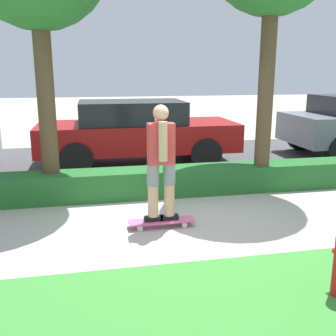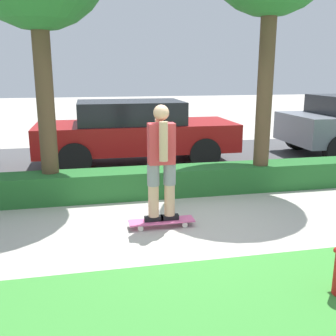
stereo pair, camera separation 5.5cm
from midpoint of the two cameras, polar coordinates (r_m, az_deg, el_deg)
name	(u,v)px [view 1 (the left image)]	position (r m, az deg, el deg)	size (l,w,h in m)	color
ground_plane	(185,228)	(5.59, 2.83, -8.72)	(60.00, 60.00, 0.00)	#ADA89E
street_asphalt	(144,162)	(9.53, -3.35, 0.84)	(18.41, 5.00, 0.01)	#474749
hedge_row	(164,181)	(6.99, -0.36, -1.97)	(18.41, 0.60, 0.48)	#236028
skateboard	(161,221)	(5.60, -0.70, -7.75)	(0.93, 0.24, 0.10)	#DB5B93
skater_person	(161,161)	(5.34, -0.72, 1.07)	(0.49, 0.42, 1.62)	black
parked_car_middle	(136,131)	(9.25, -4.44, 5.41)	(4.57, 1.87, 1.49)	maroon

